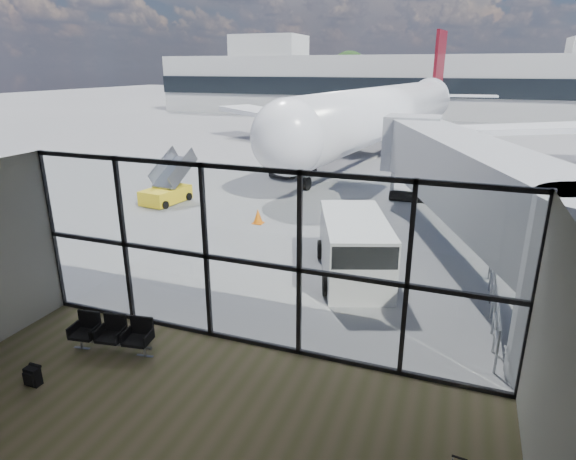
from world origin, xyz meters
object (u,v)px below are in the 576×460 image
Objects in this scene: backpack at (33,376)px; belt_loader at (295,165)px; service_van at (355,248)px; airliner at (390,112)px; seating_row at (113,332)px; mobile_stairs at (167,193)px.

backpack is 0.11× the size of belt_loader.
airliner is at bearing 76.86° from service_van.
mobile_stairs is at bearing 109.78° from seating_row.
belt_loader is 9.34m from mobile_stairs.
seating_row is 20.66m from belt_loader.
mobile_stairs reaches higher than service_van.
airliner is at bearing 86.52° from backpack.
service_van is 12.40m from mobile_stairs.
airliner reaches higher than seating_row.
backpack is (-0.74, -1.75, -0.28)m from seating_row.
airliner is 12.43m from belt_loader.
service_van is (5.23, 8.02, 0.78)m from backpack.
mobile_stairs is at bearing -95.66° from belt_loader.
seating_row is 0.42× the size of service_van.
seating_row is 13.64m from mobile_stairs.
mobile_stairs reaches higher than backpack.
mobile_stairs is (-3.87, -8.50, -0.13)m from belt_loader.
airliner is 8.06× the size of service_van.
seating_row is 0.47× the size of belt_loader.
backpack is at bearing -66.35° from belt_loader.
belt_loader is at bearing 72.96° from mobile_stairs.
mobile_stairs is at bearing 132.64° from service_van.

